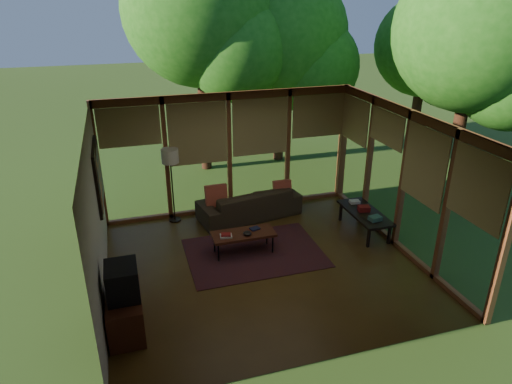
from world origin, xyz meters
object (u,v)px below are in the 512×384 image
object	(u,v)px
floor_lamp	(170,160)
side_console	(365,214)
sofa	(249,203)
coffee_table	(243,234)
television	(122,281)
media_cabinet	(125,313)

from	to	relation	value
floor_lamp	side_console	distance (m)	4.19
sofa	coffee_table	size ratio (longest dim) A/B	1.87
sofa	coffee_table	distance (m)	1.55
sofa	side_console	distance (m)	2.50
television	floor_lamp	bearing A→B (deg)	71.34
television	side_console	world-z (taller)	television
floor_lamp	television	bearing A→B (deg)	-108.66
side_console	coffee_table	bearing A→B (deg)	-178.05
media_cabinet	coffee_table	distance (m)	2.77
media_cabinet	side_console	bearing A→B (deg)	19.33
media_cabinet	television	bearing A→B (deg)	0.00
media_cabinet	floor_lamp	distance (m)	3.72
sofa	television	world-z (taller)	television
coffee_table	side_console	distance (m)	2.63
media_cabinet	floor_lamp	bearing A→B (deg)	71.04
television	floor_lamp	world-z (taller)	floor_lamp
sofa	floor_lamp	distance (m)	1.97
coffee_table	sofa	bearing A→B (deg)	69.78
floor_lamp	coffee_table	distance (m)	2.29
sofa	side_console	xyz separation A→B (m)	(2.09, -1.36, 0.08)
sofa	side_console	world-z (taller)	sofa
sofa	media_cabinet	size ratio (longest dim) A/B	2.24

